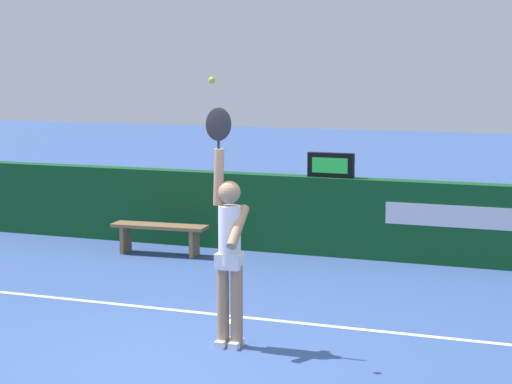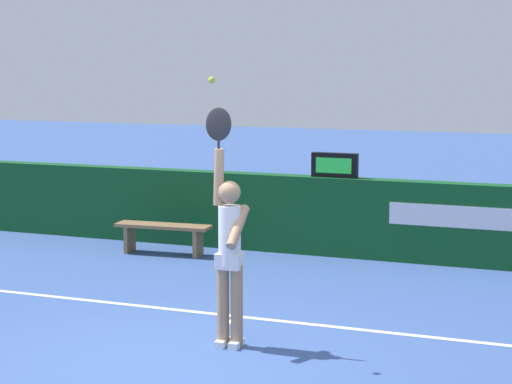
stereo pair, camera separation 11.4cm
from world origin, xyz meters
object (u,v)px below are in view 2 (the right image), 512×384
tennis_player (229,249)px  tennis_ball (212,80)px  courtside_bench_near (163,231)px  speed_display (335,165)px

tennis_player → tennis_ball: tennis_ball is taller
tennis_ball → tennis_player: bearing=82.1°
tennis_ball → courtside_bench_near: tennis_ball is taller
tennis_player → tennis_ball: 1.75m
tennis_player → tennis_ball: size_ratio=36.82×
speed_display → tennis_ball: bearing=-88.3°
courtside_bench_near → speed_display: bearing=19.0°
speed_display → tennis_ball: size_ratio=10.42×
speed_display → tennis_ball: (0.15, -4.96, 1.37)m
tennis_player → courtside_bench_near: tennis_player is taller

